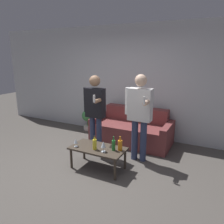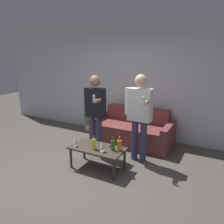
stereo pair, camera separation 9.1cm
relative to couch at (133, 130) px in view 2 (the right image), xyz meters
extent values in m
plane|color=#514C47|center=(-0.36, -1.81, -0.29)|extent=(16.00, 16.00, 0.00)
cube|color=silver|center=(-0.36, 0.49, 1.06)|extent=(8.00, 0.06, 2.70)
cube|color=brown|center=(0.00, -0.17, -0.07)|extent=(1.52, 0.62, 0.45)
cube|color=brown|center=(0.00, 0.27, 0.10)|extent=(1.52, 0.24, 0.79)
cube|color=brown|center=(-0.83, -0.05, -0.01)|extent=(0.14, 0.87, 0.56)
cube|color=brown|center=(0.83, -0.05, -0.01)|extent=(0.14, 0.87, 0.56)
cube|color=#3D3328|center=(-0.08, -1.43, 0.09)|extent=(0.98, 0.51, 0.03)
cylinder|color=#3D3328|center=(-0.52, -1.63, -0.11)|extent=(0.04, 0.04, 0.37)
cylinder|color=#3D3328|center=(0.36, -1.63, -0.11)|extent=(0.04, 0.04, 0.37)
cylinder|color=#3D3328|center=(-0.52, -1.22, -0.11)|extent=(0.04, 0.04, 0.37)
cylinder|color=#3D3328|center=(0.36, -1.22, -0.11)|extent=(0.04, 0.04, 0.37)
cylinder|color=orange|center=(0.31, -1.34, 0.20)|extent=(0.08, 0.08, 0.18)
cylinder|color=orange|center=(0.31, -1.34, 0.32)|extent=(0.03, 0.03, 0.07)
cylinder|color=black|center=(0.31, -1.34, 0.35)|extent=(0.03, 0.03, 0.01)
cylinder|color=yellow|center=(-0.10, -1.51, 0.20)|extent=(0.07, 0.07, 0.18)
cylinder|color=yellow|center=(-0.10, -1.51, 0.32)|extent=(0.03, 0.03, 0.07)
cylinder|color=black|center=(-0.10, -1.51, 0.35)|extent=(0.03, 0.03, 0.01)
cylinder|color=#23752D|center=(0.21, -1.39, 0.20)|extent=(0.06, 0.06, 0.18)
cylinder|color=#23752D|center=(0.21, -1.39, 0.32)|extent=(0.02, 0.02, 0.07)
cylinder|color=black|center=(0.21, -1.39, 0.35)|extent=(0.03, 0.03, 0.01)
cylinder|color=silver|center=(0.09, -1.53, 0.11)|extent=(0.08, 0.08, 0.01)
cylinder|color=silver|center=(0.09, -1.53, 0.15)|extent=(0.01, 0.01, 0.08)
cone|color=silver|center=(0.09, -1.53, 0.25)|extent=(0.08, 0.08, 0.11)
cylinder|color=silver|center=(-0.46, -1.56, 0.11)|extent=(0.07, 0.07, 0.01)
cylinder|color=silver|center=(-0.46, -1.56, 0.14)|extent=(0.01, 0.01, 0.06)
cone|color=silver|center=(-0.46, -1.56, 0.22)|extent=(0.07, 0.07, 0.08)
cylinder|color=navy|center=(-0.53, -0.89, 0.10)|extent=(0.11, 0.11, 0.78)
cylinder|color=navy|center=(-0.37, -0.89, 0.10)|extent=(0.11, 0.11, 0.78)
cube|color=black|center=(-0.45, -0.89, 0.78)|extent=(0.39, 0.17, 0.59)
sphere|color=#9E7556|center=(-0.45, -0.89, 1.22)|extent=(0.21, 0.21, 0.21)
cylinder|color=black|center=(-0.68, -0.89, 0.83)|extent=(0.07, 0.07, 0.50)
cylinder|color=#9E7556|center=(-0.29, -1.02, 0.87)|extent=(0.07, 0.26, 0.07)
cube|color=white|center=(-0.29, -1.18, 0.93)|extent=(0.03, 0.03, 0.14)
cylinder|color=navy|center=(0.36, -0.77, 0.11)|extent=(0.12, 0.12, 0.80)
cylinder|color=navy|center=(0.54, -0.77, 0.11)|extent=(0.12, 0.12, 0.80)
cube|color=white|center=(0.45, -0.77, 0.81)|extent=(0.44, 0.19, 0.60)
sphere|color=beige|center=(0.45, -0.77, 1.26)|extent=(0.22, 0.22, 0.22)
cylinder|color=white|center=(0.19, -0.77, 0.86)|extent=(0.08, 0.08, 0.51)
cylinder|color=beige|center=(0.63, -0.91, 0.91)|extent=(0.08, 0.28, 0.08)
cube|color=white|center=(0.63, -1.08, 0.97)|extent=(0.03, 0.03, 0.14)
cylinder|color=silver|center=(-1.41, 0.27, -0.24)|extent=(0.23, 0.23, 0.11)
cylinder|color=#476B38|center=(-1.41, 0.27, -0.09)|extent=(0.03, 0.03, 0.18)
sphere|color=#428E4C|center=(-1.41, 0.27, 0.11)|extent=(0.31, 0.31, 0.31)
camera|label=1|loc=(1.76, -4.50, 1.71)|focal=35.00mm
camera|label=2|loc=(1.84, -4.46, 1.71)|focal=35.00mm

